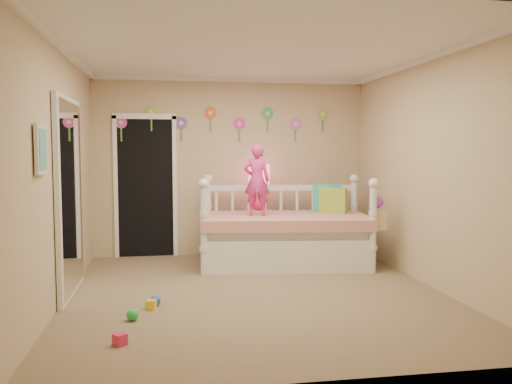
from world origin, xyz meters
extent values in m
cube|color=#7F684C|center=(0.00, 0.00, 0.00)|extent=(4.00, 4.50, 0.01)
cube|color=white|center=(0.00, 0.00, 2.60)|extent=(4.00, 4.50, 0.01)
cube|color=tan|center=(0.00, 2.25, 1.30)|extent=(4.00, 0.01, 2.60)
cube|color=tan|center=(-2.00, 0.00, 1.30)|extent=(0.01, 4.50, 2.60)
cube|color=tan|center=(2.00, 0.00, 1.30)|extent=(0.01, 4.50, 2.60)
cube|color=#23A7B1|center=(1.29, 1.61, 0.87)|extent=(0.41, 0.20, 0.39)
cube|color=#98BA38|center=(1.31, 1.43, 0.85)|extent=(0.38, 0.31, 0.35)
imported|color=#E6348A|center=(0.23, 1.34, 1.15)|extent=(0.38, 0.28, 0.94)
cube|color=white|center=(0.39, 2.06, 0.33)|extent=(0.41, 0.32, 0.66)
sphere|color=#EF1F5E|center=(0.39, 2.06, 0.75)|extent=(0.19, 0.19, 0.19)
cylinder|color=#EF1F5E|center=(0.39, 2.06, 0.95)|extent=(0.03, 0.03, 0.39)
cylinder|color=#F44986|center=(0.39, 2.06, 1.20)|extent=(0.31, 0.31, 0.29)
cube|color=black|center=(-1.25, 2.23, 1.03)|extent=(0.90, 0.04, 2.07)
cube|color=white|center=(-1.96, 0.30, 1.05)|extent=(0.07, 1.30, 2.10)
cube|color=white|center=(-1.97, -0.90, 1.55)|extent=(0.05, 0.34, 0.42)
camera|label=1|loc=(-0.93, -5.55, 1.54)|focal=37.10mm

